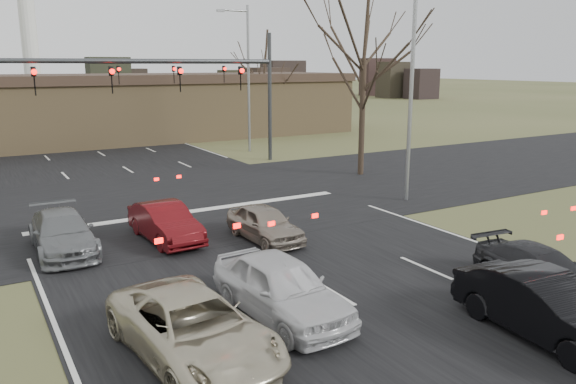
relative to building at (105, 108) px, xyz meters
name	(u,v)px	position (x,y,z in m)	size (l,w,h in m)	color
ground	(406,336)	(-2.00, -38.00, -2.67)	(360.00, 360.00, 0.00)	#464C28
road_main	(44,119)	(-2.00, 22.00, -2.66)	(14.00, 300.00, 0.02)	black
road_cross	(180,201)	(-2.00, -23.00, -2.65)	(200.00, 14.00, 0.02)	black
building	(105,108)	(0.00, 0.00, 0.00)	(42.40, 10.40, 5.30)	#91764E
mast_arm_near	(54,93)	(-7.23, -25.00, 2.41)	(12.12, 0.24, 8.00)	#383A3D
mast_arm_far	(229,82)	(4.18, -15.00, 2.35)	(11.12, 0.24, 8.00)	#383A3D
streetlight_right_near	(409,76)	(6.82, -28.00, 2.92)	(2.34, 0.25, 10.00)	gray
streetlight_right_far	(246,72)	(7.32, -11.00, 2.92)	(2.34, 0.25, 10.00)	gray
tree_right_near	(365,10)	(9.00, -22.00, 6.23)	(6.90, 6.90, 11.50)	black
tree_right_far	(264,54)	(13.00, -3.00, 4.29)	(5.40, 5.40, 9.00)	black
car_silver_suv	(193,328)	(-6.53, -36.45, -1.98)	(2.29, 4.96, 1.38)	#C1B79C
car_white_sedan	(281,287)	(-3.94, -35.65, -1.90)	(1.81, 4.50, 1.53)	silver
car_black_hatch	(546,307)	(0.68, -39.62, -1.93)	(1.56, 4.48, 1.48)	black
car_charcoal_sedan	(541,270)	(2.99, -37.82, -2.07)	(1.66, 4.08, 1.18)	black
car_grey_ahead	(62,233)	(-7.74, -27.73, -2.01)	(1.84, 4.54, 1.32)	slate
car_red_ahead	(165,222)	(-4.42, -28.27, -2.00)	(1.40, 4.02, 1.32)	#560C0F
car_silver_ahead	(265,223)	(-1.39, -30.02, -2.04)	(1.48, 3.67, 1.25)	gray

